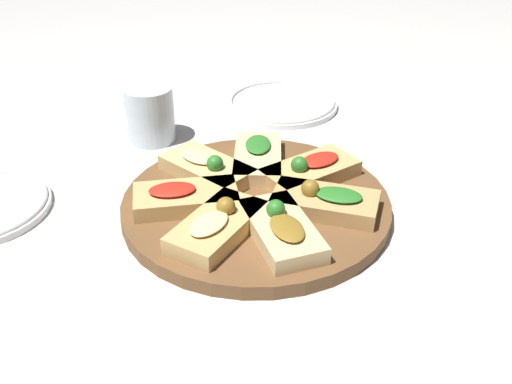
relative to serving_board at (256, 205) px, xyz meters
name	(u,v)px	position (x,y,z in m)	size (l,w,h in m)	color
ground_plane	(256,211)	(0.00, 0.00, -0.01)	(3.00, 3.00, 0.00)	silver
serving_board	(256,205)	(0.00, 0.00, 0.00)	(0.37, 0.37, 0.02)	brown
focaccia_slice_0	(258,157)	(0.08, 0.06, 0.02)	(0.15, 0.14, 0.03)	#E5C689
focaccia_slice_1	(207,168)	(0.01, 0.10, 0.02)	(0.08, 0.14, 0.04)	#DBB775
focaccia_slice_2	(185,197)	(-0.07, 0.07, 0.02)	(0.15, 0.15, 0.03)	tan
focaccia_slice_3	(217,225)	(-0.10, -0.01, 0.02)	(0.15, 0.09, 0.04)	tan
focaccia_slice_4	(282,229)	(-0.05, -0.08, 0.02)	(0.13, 0.16, 0.04)	#E5C689
focaccia_slice_5	(325,201)	(0.04, -0.09, 0.02)	(0.12, 0.16, 0.04)	tan
focaccia_slice_6	(310,171)	(0.09, -0.03, 0.02)	(0.15, 0.11, 0.04)	tan
plate_right	(282,103)	(0.32, 0.19, 0.00)	(0.22, 0.22, 0.02)	white
water_glass	(150,114)	(0.06, 0.28, 0.04)	(0.08, 0.08, 0.10)	silver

